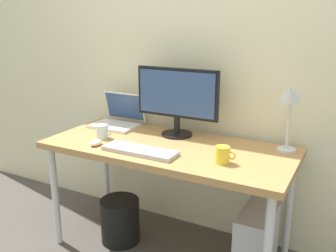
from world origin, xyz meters
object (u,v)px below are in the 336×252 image
at_px(keyboard, 140,151).
at_px(laptop, 119,118).
at_px(mouse, 96,143).
at_px(desk, 168,155).
at_px(glass_cup, 102,132).
at_px(desk_lamp, 290,103).
at_px(wastebasket, 120,220).
at_px(coffee_mug, 223,155).
at_px(monitor, 177,97).
at_px(computer_tower, 256,244).

bearing_deg(keyboard, laptop, 136.45).
bearing_deg(mouse, keyboard, 3.36).
distance_m(desk, glass_cup, 0.45).
relative_size(desk, keyboard, 3.41).
height_order(laptop, desk_lamp, desk_lamp).
height_order(glass_cup, wastebasket, glass_cup).
relative_size(laptop, wastebasket, 1.07).
bearing_deg(laptop, glass_cup, -75.14).
distance_m(coffee_mug, glass_cup, 0.82).
bearing_deg(desk, laptop, 156.90).
height_order(desk, desk_lamp, desk_lamp).
xyz_separation_m(monitor, computer_tower, (0.61, -0.19, -0.76)).
height_order(monitor, desk_lamp, monitor).
distance_m(desk_lamp, glass_cup, 1.14).
xyz_separation_m(coffee_mug, computer_tower, (0.18, 0.13, -0.56)).
bearing_deg(coffee_mug, glass_cup, 176.95).
distance_m(keyboard, wastebasket, 0.65).
xyz_separation_m(laptop, coffee_mug, (0.90, -0.34, -0.01)).
bearing_deg(coffee_mug, keyboard, -171.30).
height_order(keyboard, mouse, mouse).
distance_m(computer_tower, wastebasket, 0.91).
height_order(laptop, keyboard, laptop).
bearing_deg(laptop, desk, -23.10).
distance_m(laptop, glass_cup, 0.30).
height_order(desk_lamp, keyboard, desk_lamp).
relative_size(keyboard, wastebasket, 1.47).
distance_m(glass_cup, wastebasket, 0.62).
relative_size(mouse, glass_cup, 0.81).
bearing_deg(coffee_mug, desk_lamp, 50.74).
xyz_separation_m(desk, keyboard, (-0.08, -0.19, 0.07)).
bearing_deg(monitor, laptop, 177.75).
relative_size(monitor, computer_tower, 1.33).
height_order(laptop, wastebasket, laptop).
height_order(coffee_mug, computer_tower, coffee_mug).
xyz_separation_m(computer_tower, wastebasket, (-0.90, -0.06, -0.06)).
distance_m(desk_lamp, mouse, 1.14).
height_order(desk_lamp, glass_cup, desk_lamp).
bearing_deg(keyboard, coffee_mug, 8.70).
bearing_deg(computer_tower, mouse, -167.23).
relative_size(desk, coffee_mug, 13.25).
height_order(desk, wastebasket, desk).
bearing_deg(desk, glass_cup, -170.05).
distance_m(desk, desk_lamp, 0.77).
relative_size(laptop, coffee_mug, 2.83).
distance_m(laptop, desk_lamp, 1.18).
xyz_separation_m(keyboard, glass_cup, (-0.35, 0.12, 0.03)).
distance_m(mouse, wastebasket, 0.61).
relative_size(monitor, desk_lamp, 1.35).
distance_m(monitor, desk_lamp, 0.69).
height_order(monitor, mouse, monitor).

